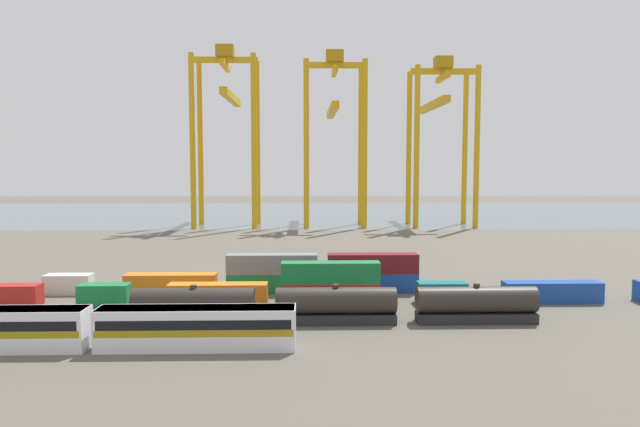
{
  "coord_description": "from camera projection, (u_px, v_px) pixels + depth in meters",
  "views": [
    {
      "loc": [
        1.29,
        -74.85,
        17.02
      ],
      "look_at": [
        4.15,
        34.29,
        7.96
      ],
      "focal_mm": 32.51,
      "sensor_mm": 36.0,
      "label": 1
    }
  ],
  "objects": [
    {
      "name": "ground_plane",
      "position": [
        299.0,
        251.0,
        115.79
      ],
      "size": [
        420.0,
        420.0,
        0.0
      ],
      "primitive_type": "plane",
      "color": "#5B564C"
    },
    {
      "name": "harbour_water",
      "position": [
        301.0,
        213.0,
        207.77
      ],
      "size": [
        400.0,
        110.0,
        0.01
      ],
      "primitive_type": "cube",
      "color": "slate",
      "rests_on": "ground_plane"
    },
    {
      "name": "passenger_train",
      "position": [
        92.0,
        327.0,
        53.51
      ],
      "size": [
        37.64,
        3.14,
        3.9
      ],
      "color": "silver",
      "rests_on": "ground_plane"
    },
    {
      "name": "freight_tank_row",
      "position": [
        336.0,
        305.0,
        62.49
      ],
      "size": [
        43.52,
        2.81,
        4.27
      ],
      "color": "#232326",
      "rests_on": "ground_plane"
    },
    {
      "name": "shipping_container_1",
      "position": [
        104.0,
        295.0,
        70.64
      ],
      "size": [
        6.04,
        2.44,
        2.6
      ],
      "primitive_type": "cube",
      "color": "#197538",
      "rests_on": "ground_plane"
    },
    {
      "name": "shipping_container_2",
      "position": [
        218.0,
        294.0,
        71.0
      ],
      "size": [
        12.1,
        2.44,
        2.6
      ],
      "primitive_type": "cube",
      "color": "orange",
      "rests_on": "ground_plane"
    },
    {
      "name": "shipping_container_3",
      "position": [
        330.0,
        293.0,
        71.36
      ],
      "size": [
        12.1,
        2.44,
        2.6
      ],
      "primitive_type": "cube",
      "color": "#AD211C",
      "rests_on": "ground_plane"
    },
    {
      "name": "shipping_container_4",
      "position": [
        331.0,
        272.0,
        71.15
      ],
      "size": [
        12.1,
        2.44,
        2.6
      ],
      "primitive_type": "cube",
      "color": "#197538",
      "rests_on": "shipping_container_3"
    },
    {
      "name": "shipping_container_5",
      "position": [
        442.0,
        293.0,
        71.72
      ],
      "size": [
        6.04,
        2.44,
        2.6
      ],
      "primitive_type": "cube",
      "color": "#146066",
      "rests_on": "ground_plane"
    },
    {
      "name": "shipping_container_6",
      "position": [
        552.0,
        292.0,
        72.08
      ],
      "size": [
        12.1,
        2.44,
        2.6
      ],
      "primitive_type": "cube",
      "color": "#1C4299",
      "rests_on": "ground_plane"
    },
    {
      "name": "shipping_container_8",
      "position": [
        69.0,
        284.0,
        76.94
      ],
      "size": [
        6.04,
        2.44,
        2.6
      ],
      "primitive_type": "cube",
      "color": "silver",
      "rests_on": "ground_plane"
    },
    {
      "name": "shipping_container_9",
      "position": [
        171.0,
        283.0,
        77.3
      ],
      "size": [
        12.1,
        2.44,
        2.6
      ],
      "primitive_type": "cube",
      "color": "orange",
      "rests_on": "ground_plane"
    },
    {
      "name": "shipping_container_10",
      "position": [
        272.0,
        283.0,
        77.65
      ],
      "size": [
        12.1,
        2.44,
        2.6
      ],
      "primitive_type": "cube",
      "color": "#197538",
      "rests_on": "ground_plane"
    },
    {
      "name": "shipping_container_11",
      "position": [
        272.0,
        264.0,
        77.43
      ],
      "size": [
        12.1,
        2.44,
        2.6
      ],
      "primitive_type": "cube",
      "color": "slate",
      "rests_on": "shipping_container_10"
    },
    {
      "name": "shipping_container_12",
      "position": [
        373.0,
        282.0,
        78.0
      ],
      "size": [
        12.1,
        2.44,
        2.6
      ],
      "primitive_type": "cube",
      "color": "#1C4299",
      "rests_on": "ground_plane"
    },
    {
      "name": "shipping_container_13",
      "position": [
        373.0,
        263.0,
        77.79
      ],
      "size": [
        12.1,
        2.44,
        2.6
      ],
      "primitive_type": "cube",
      "color": "maroon",
      "rests_on": "shipping_container_12"
    },
    {
      "name": "gantry_crane_west",
      "position": [
        227.0,
        118.0,
        162.91
      ],
      "size": [
        18.03,
        36.25,
        50.0
      ],
      "color": "gold",
      "rests_on": "ground_plane"
    },
    {
      "name": "gantry_crane_central",
      "position": [
        334.0,
        123.0,
        164.14
      ],
      "size": [
        17.39,
        37.68,
        48.72
      ],
      "color": "gold",
      "rests_on": "ground_plane"
    },
    {
      "name": "gantry_crane_east",
      "position": [
        440.0,
        124.0,
        164.84
      ],
      "size": [
        18.04,
        37.15,
        47.14
      ],
      "color": "gold",
      "rests_on": "ground_plane"
    }
  ]
}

